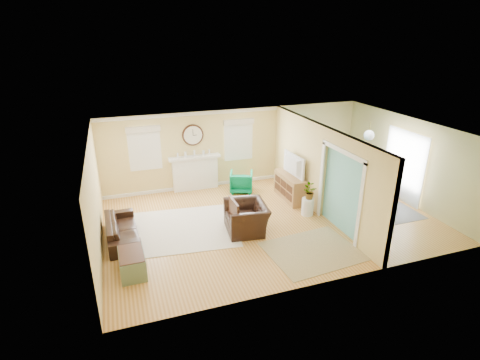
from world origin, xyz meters
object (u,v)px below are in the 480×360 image
at_px(dining_table, 360,193).
at_px(credenza, 290,187).
at_px(green_chair, 241,182).
at_px(sofa, 122,229).
at_px(eames_chair, 246,218).

bearing_deg(dining_table, credenza, 77.55).
bearing_deg(dining_table, green_chair, 71.86).
distance_m(sofa, eames_chair, 3.21).
height_order(eames_chair, credenza, credenza).
xyz_separation_m(green_chair, dining_table, (3.17, -2.06, -0.01)).
distance_m(sofa, dining_table, 7.06).
xyz_separation_m(credenza, dining_table, (1.92, -0.99, -0.07)).
bearing_deg(sofa, credenza, -82.44).
bearing_deg(sofa, eames_chair, -102.94).
bearing_deg(sofa, green_chair, -65.52).
bearing_deg(credenza, eames_chair, -143.42).
xyz_separation_m(eames_chair, credenza, (1.99, 1.48, 0.02)).
bearing_deg(eames_chair, green_chair, 170.37).
xyz_separation_m(sofa, eames_chair, (3.15, -0.61, 0.10)).
bearing_deg(credenza, green_chair, 139.51).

